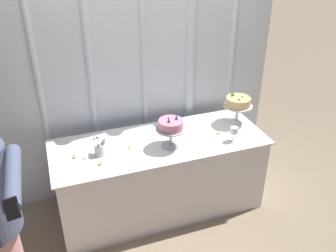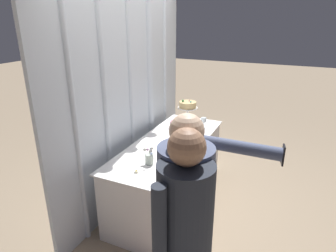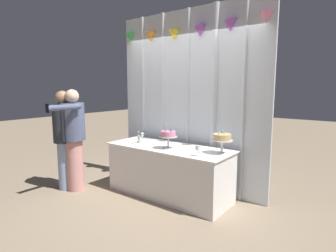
# 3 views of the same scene
# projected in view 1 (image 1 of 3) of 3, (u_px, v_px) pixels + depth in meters

# --- Properties ---
(ground_plane) EXTENTS (24.00, 24.00, 0.00)m
(ground_plane) POSITION_uv_depth(u_px,v_px,m) (164.00, 213.00, 3.63)
(ground_plane) COLOR gray
(draped_curtain) EXTENTS (2.73, 0.17, 2.88)m
(draped_curtain) POSITION_uv_depth(u_px,v_px,m) (143.00, 46.00, 3.40)
(draped_curtain) COLOR silver
(draped_curtain) RESTS_ON ground_plane
(cake_table) EXTENTS (1.97, 0.75, 0.77)m
(cake_table) POSITION_uv_depth(u_px,v_px,m) (160.00, 176.00, 3.52)
(cake_table) COLOR white
(cake_table) RESTS_ON ground_plane
(cake_display_nearleft) EXTENTS (0.27, 0.27, 0.30)m
(cake_display_nearleft) POSITION_uv_depth(u_px,v_px,m) (171.00, 127.00, 3.18)
(cake_display_nearleft) COLOR #B2B2B7
(cake_display_nearleft) RESTS_ON cake_table
(cake_display_nearright) EXTENTS (0.28, 0.28, 0.30)m
(cake_display_nearright) POSITION_uv_depth(u_px,v_px,m) (238.00, 103.00, 3.55)
(cake_display_nearright) COLOR silver
(cake_display_nearright) RESTS_ON cake_table
(wine_glass) EXTENTS (0.07, 0.07, 0.14)m
(wine_glass) POSITION_uv_depth(u_px,v_px,m) (234.00, 131.00, 3.30)
(wine_glass) COLOR silver
(wine_glass) RESTS_ON cake_table
(flower_vase) EXTENTS (0.12, 0.11, 0.19)m
(flower_vase) POSITION_uv_depth(u_px,v_px,m) (100.00, 148.00, 3.11)
(flower_vase) COLOR #B2C1B2
(flower_vase) RESTS_ON cake_table
(tealight_far_left) EXTENTS (0.04, 0.04, 0.03)m
(tealight_far_left) POSITION_uv_depth(u_px,v_px,m) (75.00, 157.00, 3.10)
(tealight_far_left) COLOR beige
(tealight_far_left) RESTS_ON cake_table
(tealight_near_left) EXTENTS (0.04, 0.04, 0.03)m
(tealight_near_left) POSITION_uv_depth(u_px,v_px,m) (101.00, 163.00, 3.02)
(tealight_near_left) COLOR beige
(tealight_near_left) RESTS_ON cake_table
(tealight_near_right) EXTENTS (0.05, 0.05, 0.03)m
(tealight_near_right) POSITION_uv_depth(u_px,v_px,m) (131.00, 147.00, 3.24)
(tealight_near_right) COLOR beige
(tealight_near_right) RESTS_ON cake_table
(tealight_far_right) EXTENTS (0.05, 0.05, 0.03)m
(tealight_far_right) POSITION_uv_depth(u_px,v_px,m) (219.00, 133.00, 3.46)
(tealight_far_right) COLOR beige
(tealight_far_right) RESTS_ON cake_table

